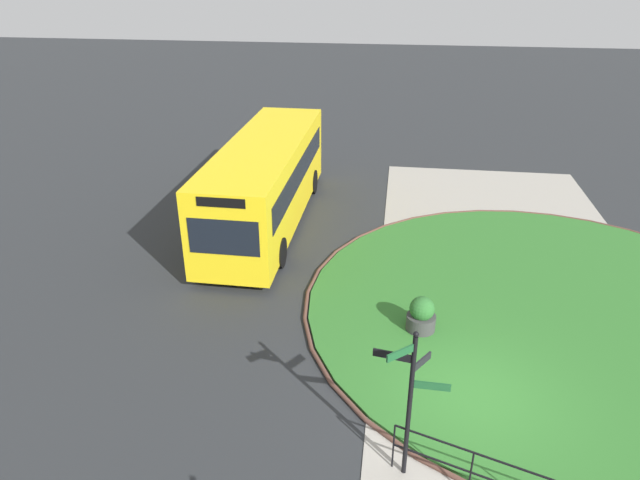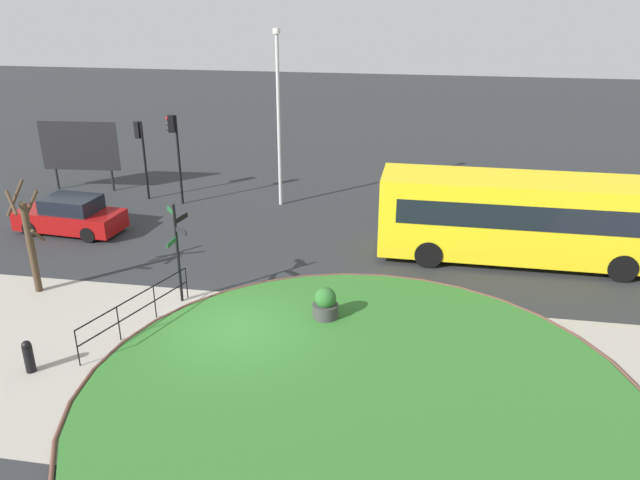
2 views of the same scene
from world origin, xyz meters
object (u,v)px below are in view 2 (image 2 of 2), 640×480
Objects in this scene: traffic_light_near at (174,140)px; planter_near_signpost at (325,305)px; signpost_directional at (177,245)px; billboard_left at (80,147)px; traffic_light_far at (141,143)px; street_tree_bare at (30,240)px; lamppost_tall at (279,114)px; car_near_lane at (71,216)px; bus_yellow at (523,218)px; bollard_foreground at (29,356)px.

planter_near_signpost is at bearing 120.68° from traffic_light_near.
billboard_left reaches higher than signpost_directional.
street_tree_bare reaches higher than traffic_light_far.
traffic_light_far is at bearing -24.41° from traffic_light_near.
car_near_lane is at bearing -147.28° from lamppost_tall.
car_near_lane is (-17.88, -0.12, -0.99)m from bus_yellow.
street_tree_bare reaches higher than billboard_left.
signpost_directional is 12.26m from bus_yellow.
traffic_light_near reaches higher than billboard_left.
car_near_lane is 0.57× the size of lamppost_tall.
bollard_foreground is 10.46m from car_near_lane.
traffic_light_near is (-3.77, 9.33, 1.05)m from signpost_directional.
traffic_light_near reaches higher than car_near_lane.
traffic_light_far is 14.74m from planter_near_signpost.
traffic_light_far is (-1.87, 0.46, -0.31)m from traffic_light_near.
planter_near_signpost is (13.99, -10.98, -1.71)m from billboard_left.
signpost_directional is 11.33m from traffic_light_far.
traffic_light_near is at bearing 82.55° from street_tree_bare.
bollard_foreground is 0.09× the size of bus_yellow.
planter_near_signpost is (3.81, -10.43, -3.72)m from lamppost_tall.
bus_yellow is 2.48× the size of traffic_light_near.
bollard_foreground is at bearing -59.65° from street_tree_bare.
bollard_foreground is at bearing -118.84° from signpost_directional.
bollard_foreground is 0.23× the size of traffic_light_near.
billboard_left is (-5.46, 1.24, -0.84)m from traffic_light_near.
planter_near_signpost is at bearing -1.72° from street_tree_bare.
bollard_foreground is 16.70m from bus_yellow.
traffic_light_near is (-14.88, 4.14, 1.33)m from bus_yellow.
traffic_light_far is 9.97m from street_tree_bare.
billboard_left reaches higher than planter_near_signpost.
car_near_lane is at bearing 143.19° from signpost_directional.
bus_yellow is at bearing 25.04° from signpost_directional.
traffic_light_near is 1.12× the size of traffic_light_far.
signpost_directional is 5.01m from street_tree_bare.
signpost_directional is 5.31m from bollard_foreground.
traffic_light_far is (-3.18, 14.26, 2.24)m from bollard_foreground.
traffic_light_near reaches higher than planter_near_signpost.
signpost_directional is 0.85× the size of billboard_left.
car_near_lane is 5.26m from traffic_light_far.
bollard_foreground is 15.34m from lamppost_tall.
car_near_lane is at bearing 114.33° from bollard_foreground.
traffic_light_near is at bearing -171.66° from lamppost_tall.
street_tree_bare is (-1.24, -9.45, -1.18)m from traffic_light_near.
bollard_foreground is at bearing 84.91° from traffic_light_near.
car_near_lane is 1.19× the size of street_tree_bare.
bus_yellow is 2.63× the size of billboard_left.
car_near_lane reaches higher than planter_near_signpost.
planter_near_signpost is at bearing -4.94° from signpost_directional.
planter_near_signpost is at bearing 159.44° from car_near_lane.
signpost_directional is 0.42× the size of lamppost_tall.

